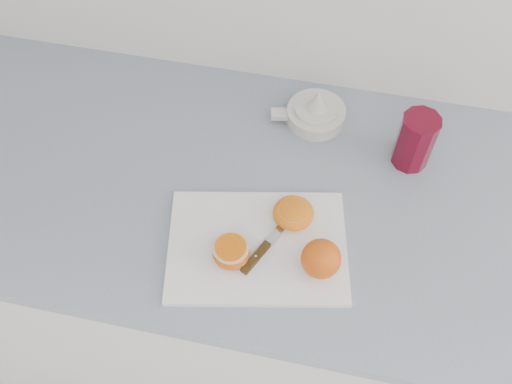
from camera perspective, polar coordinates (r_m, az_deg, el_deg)
counter at (r=1.49m, az=6.87°, el=-10.32°), size 2.31×0.64×0.89m
cutting_board at (r=1.03m, az=0.14°, el=-5.46°), size 0.36×0.29×0.01m
whole_orange at (r=0.98m, az=6.52°, el=-6.65°), size 0.07×0.07×0.07m
half_orange at (r=1.00m, az=-2.51°, el=-6.04°), size 0.07×0.07×0.04m
squeezed_shell at (r=1.04m, az=3.76°, el=-2.10°), size 0.08×0.08×0.03m
paring_knife at (r=1.02m, az=0.48°, el=-5.97°), size 0.08×0.16×0.01m
citrus_juicer at (r=1.21m, az=5.97°, el=7.94°), size 0.16×0.12×0.08m
red_tumbler at (r=1.15m, az=15.59°, el=4.81°), size 0.07×0.07×0.12m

